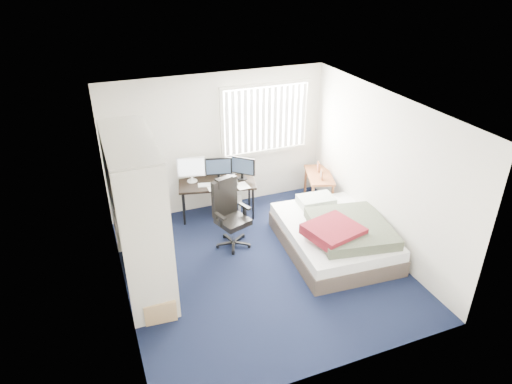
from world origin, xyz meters
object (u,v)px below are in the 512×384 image
object	(u,v)px
desk	(217,179)
office_chair	(230,220)
bed	(335,235)
nightstand	(319,178)

from	to	relation	value
desk	office_chair	size ratio (longest dim) A/B	1.26
desk	bed	distance (m)	2.30
desk	office_chair	world-z (taller)	office_chair
nightstand	bed	distance (m)	1.58
office_chair	nightstand	world-z (taller)	office_chair
desk	nightstand	bearing A→B (deg)	-8.76
nightstand	desk	bearing A→B (deg)	171.24
desk	nightstand	size ratio (longest dim) A/B	1.49
bed	desk	bearing A→B (deg)	128.47
desk	bed	size ratio (longest dim) A/B	0.68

